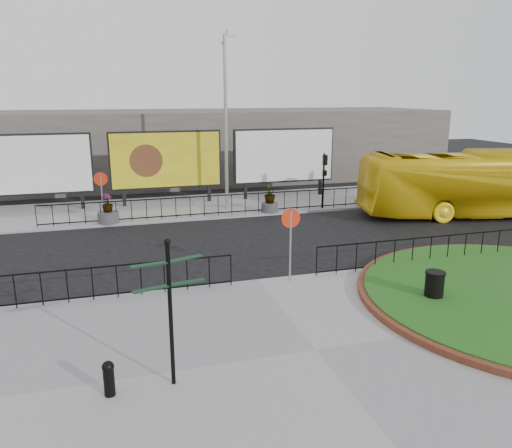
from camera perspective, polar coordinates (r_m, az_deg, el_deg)
name	(u,v)px	position (r m, az deg, el deg)	size (l,w,h in m)	color
ground	(258,283)	(17.00, 0.21, -6.72)	(90.00, 90.00, 0.00)	black
pavement_near	(316,352)	(12.71, 6.86, -14.33)	(30.00, 10.00, 0.12)	gray
pavement_far	(197,206)	(28.22, -6.76, 2.01)	(44.00, 6.00, 0.12)	gray
railing_near_left	(67,286)	(15.93, -20.76, -6.64)	(10.00, 0.10, 1.10)	black
railing_near_right	(431,250)	(19.32, 19.32, -2.81)	(9.00, 0.10, 1.10)	black
railing_far	(225,205)	(25.68, -3.57, 2.22)	(18.00, 0.10, 1.10)	black
speed_sign_far	(101,186)	(24.95, -17.26, 4.13)	(0.64, 0.07, 2.47)	gray
speed_sign_near	(291,229)	(16.34, 3.98, -0.56)	(0.64, 0.07, 2.47)	gray
billboard_left	(31,165)	(28.65, -24.36, 6.16)	(6.20, 0.31, 4.10)	black
billboard_mid	(166,160)	(28.53, -10.24, 7.20)	(6.20, 0.31, 4.10)	black
billboard_right	(284,156)	(30.09, 3.24, 7.78)	(6.20, 0.31, 4.10)	black
lamp_post	(226,121)	(26.89, -3.46, 11.72)	(0.74, 0.18, 9.23)	gray
signal_pole_a	(324,172)	(27.18, 7.80, 5.87)	(0.22, 0.26, 3.00)	black
signal_pole_b	(374,170)	(28.53, 13.34, 6.02)	(0.22, 0.26, 3.00)	black
building_backdrop	(173,146)	(37.62, -9.50, 8.84)	(40.00, 10.00, 5.00)	#645E57
fingerpost_sign	(170,299)	(10.58, -9.83, -8.40)	(1.53, 0.56, 3.27)	black
bollard	(109,377)	(11.18, -16.48, -16.39)	(0.25, 0.25, 0.78)	black
litter_bin	(434,287)	(15.89, 19.70, -6.80)	(0.59, 0.59, 0.98)	black
bus	(479,184)	(28.21, 24.14, 4.21)	(2.85, 12.20, 3.40)	gold
planter_a	(108,213)	(25.20, -16.55, 1.24)	(1.01, 1.01, 1.45)	#4C4C4F
planter_c	(270,200)	(26.40, 1.58, 2.72)	(0.90, 0.90, 1.53)	#4C4C4F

